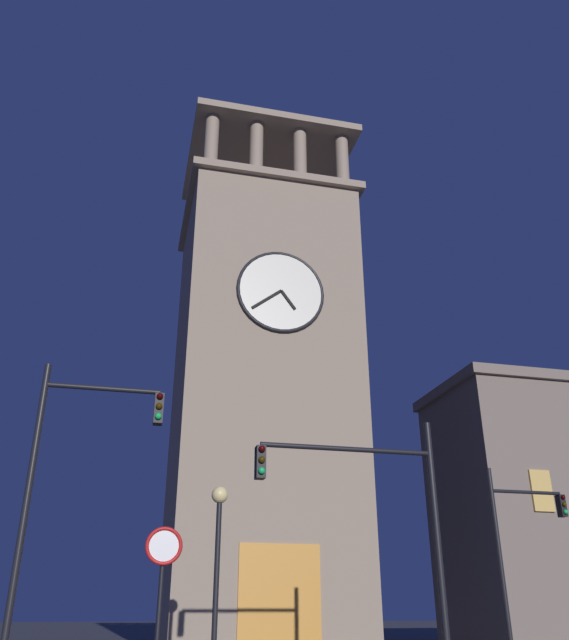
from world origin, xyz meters
name	(u,v)px	position (x,y,z in m)	size (l,w,h in m)	color
clocktower	(262,395)	(-1.47, -2.57, 11.27)	(8.79, 8.63, 28.78)	gray
traffic_signal_near	(520,537)	(-8.61, 6.71, 3.89)	(2.86, 0.41, 6.18)	black
traffic_signal_mid	(378,506)	(-1.26, 12.59, 3.85)	(4.46, 0.41, 5.92)	black
traffic_signal_far	(68,471)	(5.85, 11.79, 4.48)	(2.87, 0.41, 6.98)	black
street_lamp	(218,540)	(2.10, 9.76, 3.28)	(0.44, 0.44, 4.63)	black
no_horn_sign	(163,561)	(3.65, 12.76, 2.54)	(0.78, 0.14, 3.23)	black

